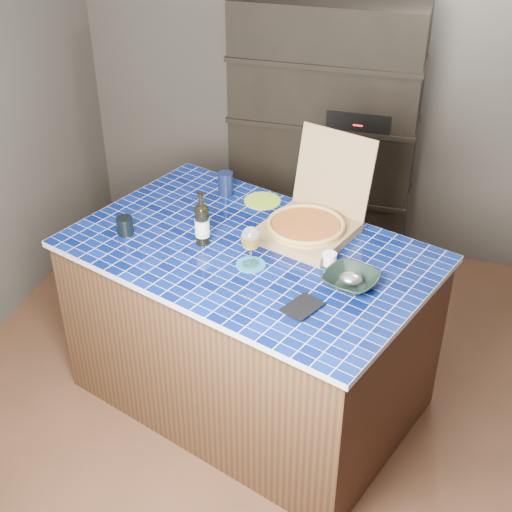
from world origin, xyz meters
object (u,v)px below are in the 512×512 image
(dvd_case, at_px, (303,307))
(bowl, at_px, (351,280))
(mead_bottle, at_px, (202,224))
(kitchen_island, at_px, (250,325))
(pizza_box, at_px, (309,223))
(wine_glass, at_px, (251,239))

(dvd_case, relative_size, bowl, 0.70)
(mead_bottle, height_order, dvd_case, mead_bottle)
(kitchen_island, relative_size, pizza_box, 3.22)
(pizza_box, xyz_separation_m, wine_glass, (-0.20, -0.36, 0.08))
(mead_bottle, xyz_separation_m, bowl, (0.76, -0.16, -0.08))
(mead_bottle, relative_size, dvd_case, 1.65)
(kitchen_island, bearing_deg, pizza_box, 61.12)
(dvd_case, height_order, bowl, bowl)
(wine_glass, relative_size, bowl, 0.84)
(bowl, bearing_deg, mead_bottle, 167.97)
(wine_glass, distance_m, dvd_case, 0.43)
(dvd_case, bearing_deg, wine_glass, 166.14)
(wine_glass, xyz_separation_m, dvd_case, (0.31, -0.26, -0.14))
(dvd_case, xyz_separation_m, bowl, (0.17, 0.23, 0.02))
(pizza_box, bearing_deg, dvd_case, -60.53)
(mead_bottle, distance_m, wine_glass, 0.31)
(kitchen_island, bearing_deg, wine_glass, -50.67)
(kitchen_island, bearing_deg, dvd_case, -28.01)
(pizza_box, height_order, bowl, pizza_box)
(dvd_case, bearing_deg, kitchen_island, 158.07)
(pizza_box, xyz_separation_m, dvd_case, (0.11, -0.62, -0.06))
(pizza_box, distance_m, dvd_case, 0.63)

